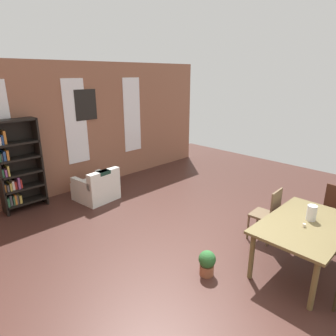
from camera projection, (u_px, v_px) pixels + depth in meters
The scene contains 13 objects.
ground_plane at pixel (228, 264), 4.43m from camera, with size 11.44×11.44×0.00m, color #442720.
back_wall_brick at pixel (75, 128), 6.97m from camera, with size 8.19×0.12×3.05m, color #955F48.
window_pane_1 at pixel (76, 122), 6.87m from camera, with size 0.55×0.02×1.98m, color white.
window_pane_2 at pixel (132, 115), 8.00m from camera, with size 0.55×0.02×1.98m, color white.
dining_table at pixel (306, 229), 4.15m from camera, with size 1.63×1.03×0.75m.
vase_on_table at pixel (312, 213), 4.18m from camera, with size 0.14×0.14×0.23m, color silver.
tealight_candle_0 at pixel (304, 225), 4.02m from camera, with size 0.04×0.04×0.05m, color silver.
dining_chair_head_right at pixel (332, 212), 4.98m from camera, with size 0.43×0.43×0.95m.
dining_chair_far_right at pixel (268, 213), 4.94m from camera, with size 0.42×0.42×0.95m.
bookshelf_tall at pixel (17, 167), 5.97m from camera, with size 0.85×0.33×1.91m.
armchair_white at pixel (97, 188), 6.64m from camera, with size 0.88×0.88×0.75m.
potted_plant_by_shelf at pixel (207, 262), 4.15m from camera, with size 0.25×0.25×0.38m.
framed_picture at pixel (86, 105), 6.95m from camera, with size 0.56×0.03×0.72m, color black.
Camera 1 is at (-3.29, -2.02, 2.77)m, focal length 31.13 mm.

